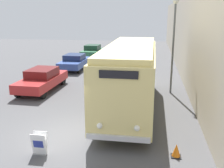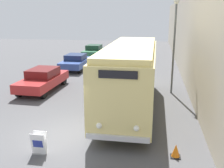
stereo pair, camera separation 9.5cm
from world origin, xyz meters
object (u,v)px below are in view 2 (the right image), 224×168
(traffic_cone, at_px, (176,151))
(parked_car_mid, at_px, (76,62))
(sign_board, at_px, (39,144))
(vintage_bus, at_px, (131,74))
(parked_car_near, at_px, (43,79))
(parked_car_far, at_px, (94,51))
(streetlamp, at_px, (175,32))

(traffic_cone, bearing_deg, parked_car_mid, 119.73)
(parked_car_mid, bearing_deg, sign_board, -77.63)
(vintage_bus, bearing_deg, traffic_cone, -65.86)
(parked_car_near, height_order, parked_car_far, parked_car_near)
(parked_car_far, bearing_deg, vintage_bus, -67.92)
(streetlamp, xyz_separation_m, traffic_cone, (-0.24, -7.99, -3.62))
(parked_car_far, bearing_deg, parked_car_near, -88.40)
(sign_board, relative_size, parked_car_near, 0.18)
(sign_board, bearing_deg, parked_car_mid, 102.13)
(parked_car_far, xyz_separation_m, traffic_cone, (8.00, -21.11, -0.50))
(parked_car_mid, xyz_separation_m, parked_car_far, (0.04, 7.03, 0.02))
(sign_board, relative_size, parked_car_far, 0.21)
(streetlamp, distance_m, parked_car_near, 9.00)
(streetlamp, distance_m, parked_car_mid, 10.74)
(traffic_cone, bearing_deg, streetlamp, 88.30)
(parked_car_mid, bearing_deg, parked_car_near, -90.88)
(parked_car_near, xyz_separation_m, parked_car_far, (0.18, 13.87, -0.01))
(parked_car_mid, relative_size, traffic_cone, 8.73)
(streetlamp, xyz_separation_m, parked_car_far, (-8.23, 13.12, -3.12))
(vintage_bus, height_order, parked_car_mid, vintage_bus)
(sign_board, height_order, traffic_cone, sign_board)
(parked_car_mid, bearing_deg, vintage_bus, -57.45)
(streetlamp, xyz_separation_m, parked_car_near, (-8.41, -0.75, -3.10))
(vintage_bus, distance_m, parked_car_mid, 11.18)
(vintage_bus, bearing_deg, streetlamp, 54.79)
(vintage_bus, bearing_deg, parked_car_near, 157.19)
(vintage_bus, height_order, streetlamp, streetlamp)
(sign_board, distance_m, parked_car_far, 21.93)
(vintage_bus, height_order, parked_car_near, vintage_bus)
(sign_board, height_order, parked_car_far, parked_car_far)
(streetlamp, relative_size, parked_car_near, 1.24)
(sign_board, distance_m, parked_car_mid, 15.01)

